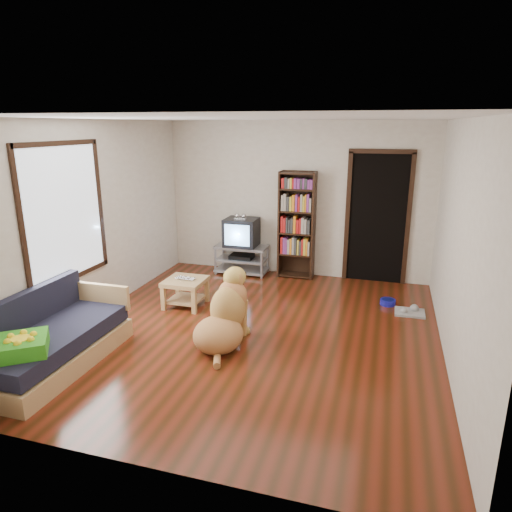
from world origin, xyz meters
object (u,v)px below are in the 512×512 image
(dog, at_px, (225,317))
(green_cushion, at_px, (22,346))
(tv_stand, at_px, (242,258))
(laptop, at_px, (184,279))
(grey_rag, at_px, (410,312))
(sofa, at_px, (52,342))
(dog_bowl, at_px, (388,302))
(bookshelf, at_px, (297,219))
(coffee_table, at_px, (185,287))
(crt_tv, at_px, (242,232))

(dog, bearing_deg, green_cushion, -134.63)
(tv_stand, bearing_deg, green_cushion, -101.57)
(laptop, distance_m, grey_rag, 3.20)
(tv_stand, bearing_deg, sofa, -105.02)
(laptop, bearing_deg, green_cushion, -98.44)
(dog_bowl, xyz_separation_m, dog, (-1.85, -1.81, 0.30))
(laptop, xyz_separation_m, bookshelf, (1.25, 1.80, 0.59))
(green_cushion, distance_m, sofa, 0.58)
(dog_bowl, relative_size, grey_rag, 0.55)
(grey_rag, xyz_separation_m, sofa, (-3.78, -2.57, 0.25))
(grey_rag, bearing_deg, bookshelf, 148.09)
(bookshelf, xyz_separation_m, coffee_table, (-1.25, -1.77, -0.72))
(dog, bearing_deg, coffee_table, 135.20)
(dog_bowl, relative_size, tv_stand, 0.24)
(dog_bowl, height_order, coffee_table, coffee_table)
(dog_bowl, height_order, bookshelf, bookshelf)
(laptop, height_order, grey_rag, laptop)
(green_cushion, relative_size, bookshelf, 0.25)
(grey_rag, relative_size, bookshelf, 0.22)
(tv_stand, height_order, coffee_table, tv_stand)
(laptop, height_order, tv_stand, tv_stand)
(laptop, xyz_separation_m, sofa, (-0.67, -1.93, -0.15))
(coffee_table, relative_size, dog, 0.48)
(sofa, bearing_deg, dog, 31.66)
(dog_bowl, bearing_deg, bookshelf, 149.80)
(green_cushion, height_order, laptop, green_cushion)
(green_cushion, relative_size, tv_stand, 0.50)
(coffee_table, bearing_deg, sofa, -108.94)
(green_cushion, relative_size, laptop, 1.61)
(green_cushion, bearing_deg, crt_tv, 41.77)
(sofa, xyz_separation_m, coffee_table, (0.67, 1.96, 0.02))
(dog_bowl, xyz_separation_m, sofa, (-3.48, -2.82, 0.22))
(grey_rag, bearing_deg, sofa, -145.82)
(laptop, distance_m, sofa, 2.04)
(green_cushion, relative_size, dog, 0.40)
(grey_rag, bearing_deg, coffee_table, -168.86)
(green_cushion, height_order, crt_tv, crt_tv)
(grey_rag, xyz_separation_m, bookshelf, (-1.86, 1.16, 0.99))
(green_cushion, distance_m, crt_tv, 4.27)
(grey_rag, bearing_deg, green_cushion, -139.83)
(dog_bowl, bearing_deg, crt_tv, 161.59)
(green_cushion, height_order, dog_bowl, green_cushion)
(sofa, bearing_deg, coffee_table, 71.06)
(tv_stand, bearing_deg, laptop, -100.07)
(coffee_table, bearing_deg, laptop, -90.00)
(grey_rag, relative_size, tv_stand, 0.44)
(sofa, bearing_deg, grey_rag, 34.18)
(dog_bowl, height_order, sofa, sofa)
(tv_stand, relative_size, bookshelf, 0.50)
(bookshelf, bearing_deg, grey_rag, -31.91)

